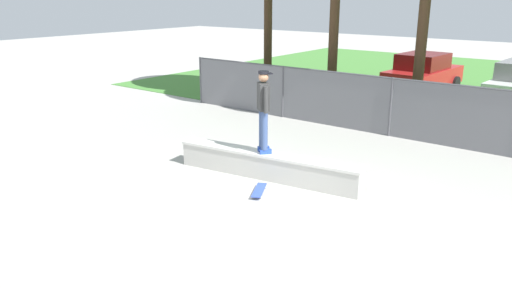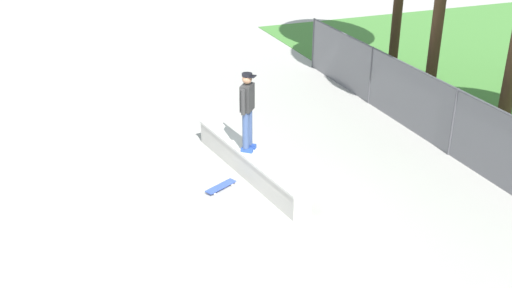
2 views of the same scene
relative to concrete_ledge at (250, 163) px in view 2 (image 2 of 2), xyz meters
The scene contains 5 objects.
ground_plane 1.62m from the concrete_ledge, 60.09° to the right, with size 80.00×80.00×0.00m, color #ADAAA3.
concrete_ledge is the anchor object (origin of this frame).
skateboarder 1.33m from the concrete_ledge, behind, with size 0.48×0.44×1.84m.
skateboard 0.97m from the concrete_ledge, 64.26° to the right, with size 0.54×0.80×0.09m.
chainlink_fence 5.08m from the concrete_ledge, 80.96° to the left, with size 15.27×0.07×1.74m.
Camera 2 is at (10.77, -3.01, 6.57)m, focal length 42.27 mm.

